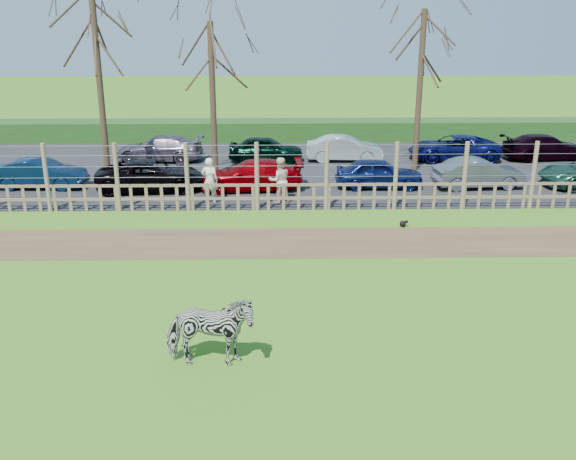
{
  "coord_description": "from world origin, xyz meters",
  "views": [
    {
      "loc": [
        0.65,
        -14.38,
        6.85
      ],
      "look_at": [
        1.0,
        2.5,
        1.1
      ],
      "focal_mm": 40.0,
      "sensor_mm": 36.0,
      "label": 1
    }
  ],
  "objects_px": {
    "car_3": "(251,175)",
    "car_11": "(345,148)",
    "car_5": "(479,173)",
    "car_12": "(454,148)",
    "tree_left": "(96,45)",
    "tree_mid": "(211,62)",
    "crow": "(403,224)",
    "visitor_a": "(210,180)",
    "car_4": "(379,173)",
    "car_2": "(151,176)",
    "visitor_b": "(280,180)",
    "car_9": "(160,148)",
    "car_1": "(40,173)",
    "zebra": "(210,332)",
    "car_10": "(266,149)",
    "car_13": "(545,147)",
    "tree_right": "(422,52)"
  },
  "relations": [
    {
      "from": "car_4",
      "to": "car_13",
      "type": "height_order",
      "value": "same"
    },
    {
      "from": "car_2",
      "to": "tree_left",
      "type": "bearing_deg",
      "value": 46.76
    },
    {
      "from": "tree_mid",
      "to": "car_11",
      "type": "relative_size",
      "value": 1.87
    },
    {
      "from": "tree_right",
      "to": "zebra",
      "type": "height_order",
      "value": "tree_right"
    },
    {
      "from": "car_4",
      "to": "car_11",
      "type": "xyz_separation_m",
      "value": [
        -0.88,
        5.02,
        0.0
      ]
    },
    {
      "from": "tree_left",
      "to": "zebra",
      "type": "xyz_separation_m",
      "value": [
        5.81,
        -15.34,
        -4.84
      ]
    },
    {
      "from": "visitor_b",
      "to": "car_12",
      "type": "relative_size",
      "value": 0.4
    },
    {
      "from": "car_10",
      "to": "car_2",
      "type": "bearing_deg",
      "value": 142.83
    },
    {
      "from": "visitor_a",
      "to": "car_4",
      "type": "relative_size",
      "value": 0.49
    },
    {
      "from": "car_4",
      "to": "car_1",
      "type": "bearing_deg",
      "value": 90.34
    },
    {
      "from": "visitor_a",
      "to": "car_2",
      "type": "bearing_deg",
      "value": -26.69
    },
    {
      "from": "tree_left",
      "to": "zebra",
      "type": "distance_m",
      "value": 17.11
    },
    {
      "from": "tree_mid",
      "to": "car_5",
      "type": "relative_size",
      "value": 1.87
    },
    {
      "from": "tree_left",
      "to": "car_12",
      "type": "xyz_separation_m",
      "value": [
        15.79,
        3.47,
        -4.98
      ]
    },
    {
      "from": "car_12",
      "to": "tree_left",
      "type": "bearing_deg",
      "value": -76.25
    },
    {
      "from": "visitor_b",
      "to": "car_13",
      "type": "distance_m",
      "value": 14.88
    },
    {
      "from": "tree_right",
      "to": "crow",
      "type": "relative_size",
      "value": 25.7
    },
    {
      "from": "crow",
      "to": "car_12",
      "type": "height_order",
      "value": "car_12"
    },
    {
      "from": "crow",
      "to": "visitor_a",
      "type": "bearing_deg",
      "value": 156.79
    },
    {
      "from": "visitor_a",
      "to": "car_3",
      "type": "bearing_deg",
      "value": -118.87
    },
    {
      "from": "visitor_a",
      "to": "car_13",
      "type": "relative_size",
      "value": 0.42
    },
    {
      "from": "car_3",
      "to": "car_11",
      "type": "distance_m",
      "value": 6.78
    },
    {
      "from": "tree_mid",
      "to": "car_11",
      "type": "height_order",
      "value": "tree_mid"
    },
    {
      "from": "car_10",
      "to": "car_11",
      "type": "relative_size",
      "value": 0.97
    },
    {
      "from": "crow",
      "to": "car_9",
      "type": "distance_m",
      "value": 14.16
    },
    {
      "from": "car_3",
      "to": "visitor_a",
      "type": "bearing_deg",
      "value": -42.05
    },
    {
      "from": "tree_mid",
      "to": "crow",
      "type": "bearing_deg",
      "value": -47.21
    },
    {
      "from": "tree_right",
      "to": "car_3",
      "type": "relative_size",
      "value": 1.78
    },
    {
      "from": "car_10",
      "to": "car_3",
      "type": "bearing_deg",
      "value": 178.31
    },
    {
      "from": "tree_mid",
      "to": "crow",
      "type": "relative_size",
      "value": 23.86
    },
    {
      "from": "tree_left",
      "to": "car_10",
      "type": "relative_size",
      "value": 2.24
    },
    {
      "from": "car_11",
      "to": "car_12",
      "type": "xyz_separation_m",
      "value": [
        5.29,
        -0.0,
        0.0
      ]
    },
    {
      "from": "tree_left",
      "to": "crow",
      "type": "relative_size",
      "value": 27.53
    },
    {
      "from": "car_3",
      "to": "car_5",
      "type": "relative_size",
      "value": 1.14
    },
    {
      "from": "car_12",
      "to": "car_9",
      "type": "bearing_deg",
      "value": -89.42
    },
    {
      "from": "car_3",
      "to": "car_9",
      "type": "relative_size",
      "value": 1.0
    },
    {
      "from": "car_12",
      "to": "tree_right",
      "type": "bearing_deg",
      "value": -47.93
    },
    {
      "from": "tree_mid",
      "to": "car_3",
      "type": "distance_m",
      "value": 5.32
    },
    {
      "from": "tree_left",
      "to": "visitor_b",
      "type": "relative_size",
      "value": 4.57
    },
    {
      "from": "crow",
      "to": "car_11",
      "type": "bearing_deg",
      "value": 95.43
    },
    {
      "from": "crow",
      "to": "car_10",
      "type": "distance_m",
      "value": 11.02
    },
    {
      "from": "tree_mid",
      "to": "visitor_b",
      "type": "xyz_separation_m",
      "value": [
        2.82,
        -4.65,
        -3.96
      ]
    },
    {
      "from": "car_9",
      "to": "tree_left",
      "type": "bearing_deg",
      "value": -17.95
    },
    {
      "from": "car_12",
      "to": "car_5",
      "type": "bearing_deg",
      "value": -2.56
    },
    {
      "from": "zebra",
      "to": "car_5",
      "type": "height_order",
      "value": "zebra"
    },
    {
      "from": "tree_left",
      "to": "crow",
      "type": "xyz_separation_m",
      "value": [
        11.45,
        -6.51,
        -5.5
      ]
    },
    {
      "from": "zebra",
      "to": "car_3",
      "type": "relative_size",
      "value": 0.44
    },
    {
      "from": "tree_left",
      "to": "tree_mid",
      "type": "xyz_separation_m",
      "value": [
        4.5,
        1.0,
        -0.75
      ]
    },
    {
      "from": "car_1",
      "to": "car_3",
      "type": "height_order",
      "value": "same"
    },
    {
      "from": "tree_right",
      "to": "visitor_b",
      "type": "height_order",
      "value": "tree_right"
    }
  ]
}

